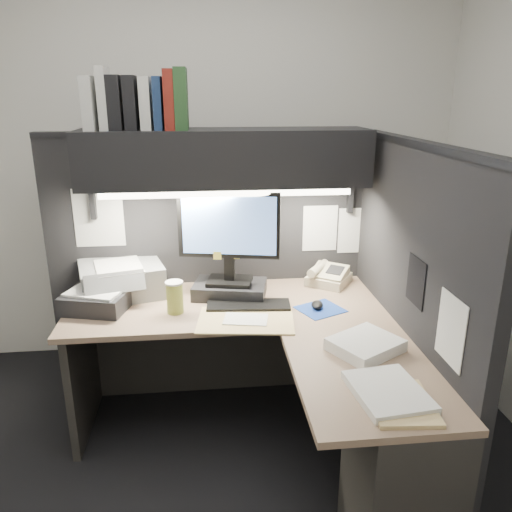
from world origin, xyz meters
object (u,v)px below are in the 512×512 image
overhead_shelf (225,158)px  telephone (329,277)px  notebook_stack (97,300)px  keyboard (249,305)px  desk (301,404)px  coffee_cup (175,298)px  monitor (229,256)px  printer (122,279)px

overhead_shelf → telephone: bearing=3.8°
notebook_stack → keyboard: bearing=-4.9°
desk → overhead_shelf: size_ratio=1.10×
overhead_shelf → desk: bearing=-68.2°
desk → coffee_cup: bearing=141.5°
overhead_shelf → monitor: size_ratio=2.57×
overhead_shelf → monitor: (0.01, -0.09, -0.53)m
desk → printer: (-0.91, 0.77, 0.38)m
monitor → telephone: (0.61, 0.13, -0.19)m
desk → printer: 1.24m
overhead_shelf → monitor: bearing=-84.3°
overhead_shelf → notebook_stack: 1.03m
desk → telephone: telephone is taller
telephone → coffee_cup: (-0.91, -0.32, 0.04)m
coffee_cup → monitor: bearing=32.8°
keyboard → coffee_cup: size_ratio=2.75×
coffee_cup → notebook_stack: (-0.42, 0.09, -0.03)m
coffee_cup → telephone: bearing=19.7°
overhead_shelf → monitor: overhead_shelf is taller
overhead_shelf → notebook_stack: overhead_shelf is taller
coffee_cup → printer: size_ratio=0.37×
keyboard → telephone: telephone is taller
overhead_shelf → monitor: 0.54m
overhead_shelf → printer: overhead_shelf is taller
overhead_shelf → coffee_cup: size_ratio=9.52×
overhead_shelf → keyboard: overhead_shelf is taller
desk → overhead_shelf: bearing=111.8°
notebook_stack → desk: bearing=-29.1°
keyboard → coffee_cup: 0.40m
monitor → keyboard: 0.30m
monitor → keyboard: (0.09, -0.17, -0.23)m
keyboard → telephone: (0.52, 0.30, 0.03)m
desk → monitor: 0.89m
notebook_stack → overhead_shelf: bearing=15.2°
telephone → printer: printer is taller
telephone → notebook_stack: 1.34m
coffee_cup → keyboard: bearing=3.4°
desk → telephone: size_ratio=7.32×
overhead_shelf → telephone: size_ratio=6.68×
monitor → notebook_stack: (-0.71, -0.10, -0.19)m
keyboard → notebook_stack: notebook_stack is taller
desk → notebook_stack: (-1.01, 0.56, 0.34)m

